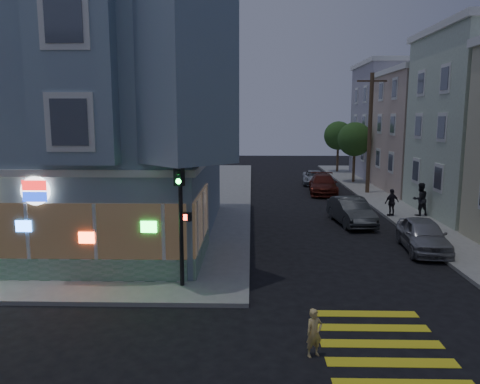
{
  "coord_description": "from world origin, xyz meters",
  "views": [
    {
      "loc": [
        3.07,
        -11.87,
        5.93
      ],
      "look_at": [
        2.59,
        7.06,
        2.87
      ],
      "focal_mm": 35.0,
      "sensor_mm": 36.0,
      "label": 1
    }
  ],
  "objects_px": {
    "pedestrian_b": "(392,202)",
    "parked_car_d": "(314,178)",
    "street_tree_near": "(355,139)",
    "parked_car_c": "(323,185)",
    "utility_pole": "(370,132)",
    "parked_car_b": "(351,211)",
    "running_child": "(314,333)",
    "fire_hydrant": "(420,226)",
    "pedestrian_a": "(420,199)",
    "parked_car_a": "(423,235)",
    "street_tree_far": "(338,136)",
    "traffic_signal": "(181,200)"
  },
  "relations": [
    {
      "from": "parked_car_c",
      "to": "parked_car_d",
      "type": "distance_m",
      "value": 5.2
    },
    {
      "from": "street_tree_near",
      "to": "parked_car_c",
      "type": "height_order",
      "value": "street_tree_near"
    },
    {
      "from": "street_tree_near",
      "to": "parked_car_d",
      "type": "xyz_separation_m",
      "value": [
        -3.6,
        -0.76,
        -3.33
      ]
    },
    {
      "from": "utility_pole",
      "to": "running_child",
      "type": "distance_m",
      "value": 26.31
    },
    {
      "from": "pedestrian_b",
      "to": "parked_car_b",
      "type": "bearing_deg",
      "value": 8.59
    },
    {
      "from": "street_tree_near",
      "to": "street_tree_far",
      "type": "height_order",
      "value": "same"
    },
    {
      "from": "pedestrian_a",
      "to": "pedestrian_b",
      "type": "relative_size",
      "value": 1.21
    },
    {
      "from": "street_tree_near",
      "to": "parked_car_b",
      "type": "xyz_separation_m",
      "value": [
        -3.6,
        -16.28,
        -3.2
      ]
    },
    {
      "from": "running_child",
      "to": "parked_car_d",
      "type": "height_order",
      "value": "running_child"
    },
    {
      "from": "street_tree_near",
      "to": "utility_pole",
      "type": "bearing_deg",
      "value": -91.91
    },
    {
      "from": "utility_pole",
      "to": "parked_car_b",
      "type": "distance_m",
      "value": 11.56
    },
    {
      "from": "parked_car_a",
      "to": "parked_car_b",
      "type": "relative_size",
      "value": 0.96
    },
    {
      "from": "pedestrian_b",
      "to": "parked_car_a",
      "type": "distance_m",
      "value": 6.81
    },
    {
      "from": "street_tree_near",
      "to": "parked_car_d",
      "type": "relative_size",
      "value": 1.23
    },
    {
      "from": "street_tree_far",
      "to": "fire_hydrant",
      "type": "distance_m",
      "value": 26.98
    },
    {
      "from": "running_child",
      "to": "traffic_signal",
      "type": "xyz_separation_m",
      "value": [
        -3.95,
        4.38,
        2.56
      ]
    },
    {
      "from": "running_child",
      "to": "parked_car_c",
      "type": "relative_size",
      "value": 0.24
    },
    {
      "from": "parked_car_c",
      "to": "parked_car_b",
      "type": "bearing_deg",
      "value": -84.66
    },
    {
      "from": "parked_car_a",
      "to": "parked_car_d",
      "type": "distance_m",
      "value": 20.83
    },
    {
      "from": "parked_car_c",
      "to": "pedestrian_a",
      "type": "bearing_deg",
      "value": -57.46
    },
    {
      "from": "street_tree_far",
      "to": "traffic_signal",
      "type": "relative_size",
      "value": 1.18
    },
    {
      "from": "street_tree_near",
      "to": "pedestrian_b",
      "type": "bearing_deg",
      "value": -93.5
    },
    {
      "from": "running_child",
      "to": "parked_car_b",
      "type": "xyz_separation_m",
      "value": [
        3.96,
        14.63,
        0.12
      ]
    },
    {
      "from": "pedestrian_a",
      "to": "fire_hydrant",
      "type": "relative_size",
      "value": 2.76
    },
    {
      "from": "utility_pole",
      "to": "parked_car_b",
      "type": "height_order",
      "value": "utility_pole"
    },
    {
      "from": "pedestrian_a",
      "to": "street_tree_near",
      "type": "bearing_deg",
      "value": -102.74
    },
    {
      "from": "street_tree_near",
      "to": "street_tree_far",
      "type": "relative_size",
      "value": 1.0
    },
    {
      "from": "parked_car_b",
      "to": "parked_car_c",
      "type": "relative_size",
      "value": 0.88
    },
    {
      "from": "parked_car_b",
      "to": "traffic_signal",
      "type": "distance_m",
      "value": 13.18
    },
    {
      "from": "pedestrian_a",
      "to": "pedestrian_b",
      "type": "distance_m",
      "value": 1.72
    },
    {
      "from": "parked_car_a",
      "to": "pedestrian_a",
      "type": "bearing_deg",
      "value": 76.8
    },
    {
      "from": "street_tree_near",
      "to": "running_child",
      "type": "height_order",
      "value": "street_tree_near"
    },
    {
      "from": "parked_car_c",
      "to": "utility_pole",
      "type": "bearing_deg",
      "value": 4.65
    },
    {
      "from": "street_tree_near",
      "to": "traffic_signal",
      "type": "bearing_deg",
      "value": -113.45
    },
    {
      "from": "parked_car_a",
      "to": "pedestrian_b",
      "type": "bearing_deg",
      "value": 90.03
    },
    {
      "from": "pedestrian_b",
      "to": "parked_car_d",
      "type": "xyz_separation_m",
      "value": [
        -2.7,
        13.94,
        -0.35
      ]
    },
    {
      "from": "street_tree_far",
      "to": "parked_car_d",
      "type": "height_order",
      "value": "street_tree_far"
    },
    {
      "from": "utility_pole",
      "to": "fire_hydrant",
      "type": "xyz_separation_m",
      "value": [
        -0.44,
        -12.75,
        -4.28
      ]
    },
    {
      "from": "street_tree_near",
      "to": "running_child",
      "type": "xyz_separation_m",
      "value": [
        -7.56,
        -30.91,
        -3.32
      ]
    },
    {
      "from": "running_child",
      "to": "pedestrian_b",
      "type": "relative_size",
      "value": 0.77
    },
    {
      "from": "running_child",
      "to": "fire_hydrant",
      "type": "height_order",
      "value": "running_child"
    },
    {
      "from": "parked_car_c",
      "to": "pedestrian_b",
      "type": "bearing_deg",
      "value": -67.49
    },
    {
      "from": "utility_pole",
      "to": "traffic_signal",
      "type": "relative_size",
      "value": 2.01
    },
    {
      "from": "parked_car_c",
      "to": "street_tree_far",
      "type": "bearing_deg",
      "value": 80.88
    },
    {
      "from": "utility_pole",
      "to": "parked_car_a",
      "type": "relative_size",
      "value": 2.1
    },
    {
      "from": "parked_car_b",
      "to": "parked_car_c",
      "type": "bearing_deg",
      "value": 82.91
    },
    {
      "from": "utility_pole",
      "to": "parked_car_c",
      "type": "xyz_separation_m",
      "value": [
        -3.4,
        0.04,
        -4.06
      ]
    },
    {
      "from": "pedestrian_a",
      "to": "parked_car_b",
      "type": "distance_m",
      "value": 4.75
    },
    {
      "from": "street_tree_far",
      "to": "parked_car_c",
      "type": "xyz_separation_m",
      "value": [
        -3.6,
        -13.96,
        -3.2
      ]
    },
    {
      "from": "utility_pole",
      "to": "street_tree_near",
      "type": "relative_size",
      "value": 1.7
    }
  ]
}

